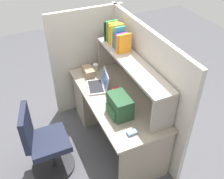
% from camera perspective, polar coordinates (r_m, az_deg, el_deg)
% --- Properties ---
extents(ground_plane, '(8.00, 8.00, 0.00)m').
position_cam_1_polar(ground_plane, '(3.69, 0.72, -10.40)').
color(ground_plane, '#4C4C51').
extents(desk, '(1.60, 0.70, 0.73)m').
position_cam_1_polar(desk, '(3.67, -1.79, -2.01)').
color(desk, gray).
rests_on(desk, ground_plane).
extents(cubicle_partition_rear, '(1.84, 0.05, 1.55)m').
position_cam_1_polar(cubicle_partition_rear, '(3.31, 6.81, 0.81)').
color(cubicle_partition_rear, '#BCB5A8').
rests_on(cubicle_partition_rear, ground_plane).
extents(cubicle_partition_left, '(0.05, 1.06, 1.55)m').
position_cam_1_polar(cubicle_partition_left, '(3.80, -5.31, 6.16)').
color(cubicle_partition_left, '#BCB5A8').
rests_on(cubicle_partition_left, ground_plane).
extents(overhead_hutch, '(1.44, 0.28, 0.45)m').
position_cam_1_polar(overhead_hutch, '(3.06, 4.29, 4.64)').
color(overhead_hutch, gray).
rests_on(overhead_hutch, desk).
extents(reference_books_on_shelf, '(0.43, 0.17, 0.29)m').
position_cam_1_polar(reference_books_on_shelf, '(3.27, 1.04, 11.54)').
color(reference_books_on_shelf, black).
rests_on(reference_books_on_shelf, overhead_hutch).
extents(laptop, '(0.36, 0.31, 0.22)m').
position_cam_1_polar(laptop, '(3.31, -2.72, 1.19)').
color(laptop, '#B7BABF').
rests_on(laptop, desk).
extents(backpack, '(0.30, 0.22, 0.25)m').
position_cam_1_polar(backpack, '(2.87, 1.63, -3.59)').
color(backpack, '#264C2D').
rests_on(backpack, desk).
extents(computer_mouse, '(0.06, 0.11, 0.03)m').
position_cam_1_polar(computer_mouse, '(2.73, 4.38, -9.37)').
color(computer_mouse, '#7299C6').
rests_on(computer_mouse, desk).
extents(paper_cup, '(0.08, 0.08, 0.09)m').
position_cam_1_polar(paper_cup, '(3.65, -3.62, 4.89)').
color(paper_cup, white).
rests_on(paper_cup, desk).
extents(tissue_box, '(0.22, 0.13, 0.10)m').
position_cam_1_polar(tissue_box, '(3.56, -5.16, 3.92)').
color(tissue_box, '#9E7F60').
rests_on(tissue_box, desk).
extents(snack_canister, '(0.10, 0.10, 0.12)m').
position_cam_1_polar(snack_canister, '(3.14, 0.91, -0.72)').
color(snack_canister, maroon).
rests_on(snack_canister, desk).
extents(office_chair, '(0.52, 0.53, 0.93)m').
position_cam_1_polar(office_chair, '(3.16, -14.50, -11.77)').
color(office_chair, black).
rests_on(office_chair, ground_plane).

